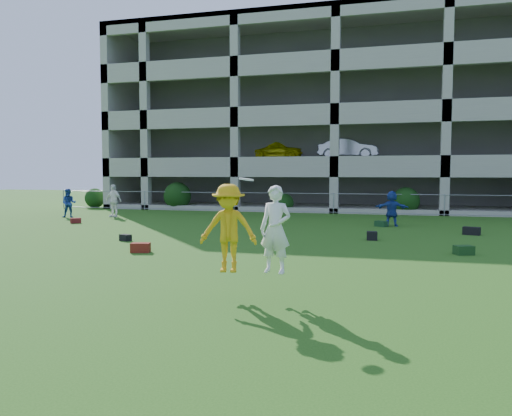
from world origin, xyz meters
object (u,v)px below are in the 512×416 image
(crate_d, at_px, (372,236))
(frisbee_contest, at_px, (240,228))
(bystander_d, at_px, (392,209))
(bystander_b, at_px, (113,201))
(bystander_a, at_px, (69,203))
(parking_garage, at_px, (347,123))

(crate_d, xyz_separation_m, frisbee_contest, (-2.08, -8.88, 1.15))
(bystander_d, relative_size, frisbee_contest, 0.87)
(bystander_b, relative_size, bystander_d, 1.11)
(frisbee_contest, bearing_deg, bystander_d, 78.77)
(bystander_a, bearing_deg, bystander_b, -0.67)
(crate_d, bearing_deg, bystander_a, 162.63)
(frisbee_contest, bearing_deg, parking_garage, 90.99)
(frisbee_contest, height_order, parking_garage, parking_garage)
(bystander_b, relative_size, crate_d, 4.93)
(bystander_d, height_order, frisbee_contest, frisbee_contest)
(bystander_a, height_order, parking_garage, parking_garage)
(bystander_a, xyz_separation_m, bystander_b, (2.06, 0.94, 0.11))
(parking_garage, bearing_deg, frisbee_contest, -89.01)
(bystander_b, bearing_deg, crate_d, -14.11)
(bystander_a, bearing_deg, bystander_d, -25.26)
(bystander_a, distance_m, bystander_b, 2.27)
(crate_d, distance_m, frisbee_contest, 9.19)
(bystander_b, xyz_separation_m, bystander_d, (14.29, -0.95, -0.08))
(bystander_a, xyz_separation_m, bystander_d, (16.35, -0.01, 0.02))
(bystander_a, relative_size, crate_d, 4.33)
(bystander_d, xyz_separation_m, frisbee_contest, (-2.73, -13.78, 0.52))
(bystander_a, distance_m, frisbee_contest, 19.39)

